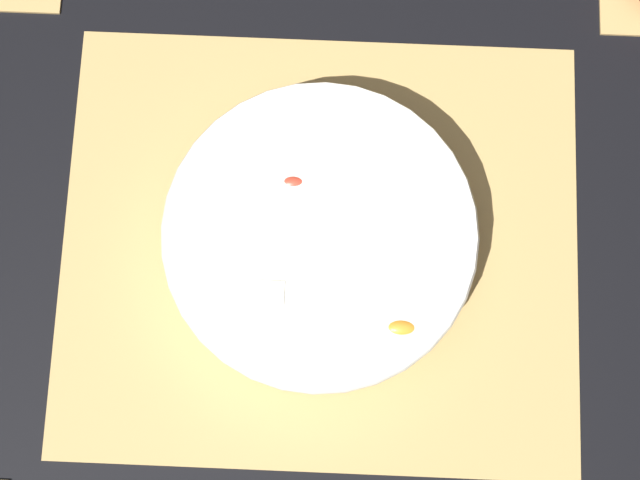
# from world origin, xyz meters

# --- Properties ---
(ground_plane) EXTENTS (6.00, 6.00, 0.00)m
(ground_plane) POSITION_xyz_m (0.00, 0.00, 0.00)
(ground_plane) COLOR black
(bamboo_mat_center) EXTENTS (0.51, 0.44, 0.01)m
(bamboo_mat_center) POSITION_xyz_m (0.00, 0.00, 0.00)
(bamboo_mat_center) COLOR tan
(bamboo_mat_center) RESTS_ON ground_plane
(fruit_salad_bowl) EXTENTS (0.30, 0.30, 0.07)m
(fruit_salad_bowl) POSITION_xyz_m (-0.00, -0.00, 0.04)
(fruit_salad_bowl) COLOR silver
(fruit_salad_bowl) RESTS_ON bamboo_mat_center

